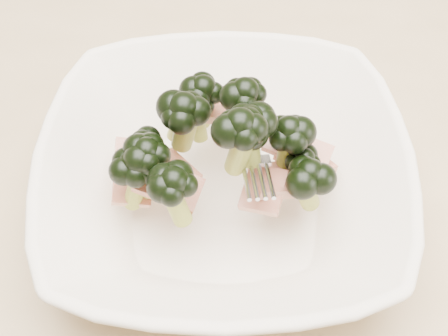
{
  "coord_description": "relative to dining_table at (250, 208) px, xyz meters",
  "views": [
    {
      "loc": [
        0.02,
        -0.37,
        1.17
      ],
      "look_at": [
        -0.02,
        -0.07,
        0.8
      ],
      "focal_mm": 50.0,
      "sensor_mm": 36.0,
      "label": 1
    }
  ],
  "objects": [
    {
      "name": "dining_table",
      "position": [
        0.0,
        0.0,
        0.0
      ],
      "size": [
        1.2,
        0.8,
        0.75
      ],
      "color": "tan",
      "rests_on": "ground"
    },
    {
      "name": "broccoli_dish",
      "position": [
        -0.02,
        -0.07,
        0.14
      ],
      "size": [
        0.32,
        0.32,
        0.13
      ],
      "color": "beige",
      "rests_on": "dining_table"
    }
  ]
}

